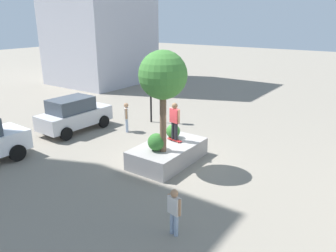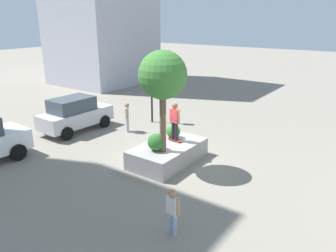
{
  "view_description": "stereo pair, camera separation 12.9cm",
  "coord_description": "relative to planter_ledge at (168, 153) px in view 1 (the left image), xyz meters",
  "views": [
    {
      "loc": [
        -11.91,
        -8.24,
        6.39
      ],
      "look_at": [
        -0.49,
        -0.23,
        1.75
      ],
      "focal_mm": 35.06,
      "sensor_mm": 36.0,
      "label": 1
    },
    {
      "loc": [
        -11.84,
        -8.35,
        6.39
      ],
      "look_at": [
        -0.49,
        -0.23,
        1.75
      ],
      "focal_mm": 35.06,
      "sensor_mm": 36.0,
      "label": 2
    }
  ],
  "objects": [
    {
      "name": "plaza_tree",
      "position": [
        -0.72,
        -0.25,
        3.7
      ],
      "size": [
        2.01,
        2.01,
        4.33
      ],
      "color": "brown",
      "rests_on": "planter_ledge"
    },
    {
      "name": "traffic_light_corner",
      "position": [
        4.4,
        4.39,
        2.42
      ],
      "size": [
        0.37,
        0.37,
        4.15
      ],
      "color": "black",
      "rests_on": "ground"
    },
    {
      "name": "planter_ledge",
      "position": [
        0.0,
        0.0,
        0.0
      ],
      "size": [
        3.7,
        2.13,
        0.85
      ],
      "primitive_type": "cube",
      "color": "gray",
      "rests_on": "ground"
    },
    {
      "name": "passerby_with_bag",
      "position": [
        2.09,
        4.4,
        0.58
      ],
      "size": [
        0.48,
        0.45,
        1.74
      ],
      "color": "#8C9EB7",
      "rests_on": "ground"
    },
    {
      "name": "skateboard",
      "position": [
        0.56,
        0.02,
        0.48
      ],
      "size": [
        0.33,
        0.82,
        0.07
      ],
      "color": "#A51E1E",
      "rests_on": "planter_ledge"
    },
    {
      "name": "skateboarder",
      "position": [
        0.56,
        0.02,
        1.53
      ],
      "size": [
        0.29,
        0.59,
        1.78
      ],
      "color": "black",
      "rests_on": "skateboard"
    },
    {
      "name": "pedestrian_crossing",
      "position": [
        -4.29,
        -3.24,
        0.47
      ],
      "size": [
        0.25,
        0.52,
        1.56
      ],
      "color": "#8C9EB7",
      "rests_on": "ground"
    },
    {
      "name": "hedge_clump",
      "position": [
        0.87,
        0.31,
        0.77
      ],
      "size": [
        0.68,
        0.68,
        0.68
      ],
      "primitive_type": "sphere",
      "color": "#2D6628",
      "rests_on": "planter_ledge"
    },
    {
      "name": "boxwood_shrub",
      "position": [
        -0.83,
        0.03,
        0.81
      ],
      "size": [
        0.77,
        0.77,
        0.77
      ],
      "primitive_type": "sphere",
      "color": "#2D6628",
      "rests_on": "planter_ledge"
    },
    {
      "name": "ground_plane",
      "position": [
        0.49,
        0.23,
        -0.43
      ],
      "size": [
        120.0,
        120.0,
        0.0
      ],
      "primitive_type": "plane",
      "color": "gray"
    },
    {
      "name": "sedan_parked",
      "position": [
        0.47,
        7.04,
        0.59
      ],
      "size": [
        4.35,
        2.1,
        2.0
      ],
      "color": "#B7B7BC",
      "rests_on": "ground"
    }
  ]
}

